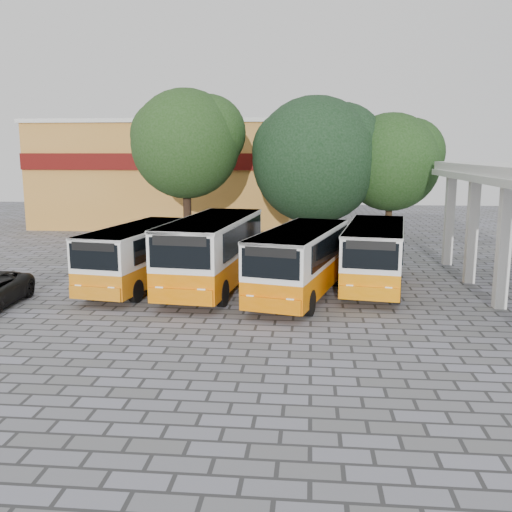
# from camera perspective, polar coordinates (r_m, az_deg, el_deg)

# --- Properties ---
(ground) EXTENTS (90.00, 90.00, 0.00)m
(ground) POSITION_cam_1_polar(r_m,az_deg,el_deg) (21.05, 3.77, -5.98)
(ground) COLOR slate
(ground) RESTS_ON ground
(shophouse_block) EXTENTS (20.40, 10.40, 8.30)m
(shophouse_block) POSITION_cam_1_polar(r_m,az_deg,el_deg) (47.63, -8.66, 8.17)
(shophouse_block) COLOR #C18132
(shophouse_block) RESTS_ON ground
(bus_far_left) EXTENTS (3.45, 7.80, 2.70)m
(bus_far_left) POSITION_cam_1_polar(r_m,az_deg,el_deg) (25.53, -11.64, 0.35)
(bus_far_left) COLOR orange
(bus_far_left) RESTS_ON ground
(bus_centre_left) EXTENTS (3.53, 8.85, 3.10)m
(bus_centre_left) POSITION_cam_1_polar(r_m,az_deg,el_deg) (24.76, -4.36, 0.76)
(bus_centre_left) COLOR orange
(bus_centre_left) RESTS_ON ground
(bus_centre_right) EXTENTS (4.22, 8.27, 2.83)m
(bus_centre_right) POSITION_cam_1_polar(r_m,az_deg,el_deg) (23.34, 4.44, -0.23)
(bus_centre_right) COLOR orange
(bus_centre_right) RESTS_ON ground
(bus_far_right) EXTENTS (3.52, 8.03, 2.79)m
(bus_far_right) POSITION_cam_1_polar(r_m,az_deg,el_deg) (25.53, 11.81, 0.45)
(bus_far_right) COLOR orange
(bus_far_right) RESTS_ON ground
(tree_left) EXTENTS (6.86, 6.53, 9.64)m
(tree_left) POSITION_cam_1_polar(r_m,az_deg,el_deg) (35.08, -6.89, 11.41)
(tree_left) COLOR #332217
(tree_left) RESTS_ON ground
(tree_middle) EXTENTS (7.89, 7.51, 9.17)m
(tree_middle) POSITION_cam_1_polar(r_m,az_deg,el_deg) (34.42, 6.12, 9.92)
(tree_middle) COLOR black
(tree_middle) RESTS_ON ground
(tree_right) EXTENTS (6.08, 5.79, 8.20)m
(tree_right) POSITION_cam_1_polar(r_m,az_deg,el_deg) (35.19, 13.46, 9.42)
(tree_right) COLOR #3D2B19
(tree_right) RESTS_ON ground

